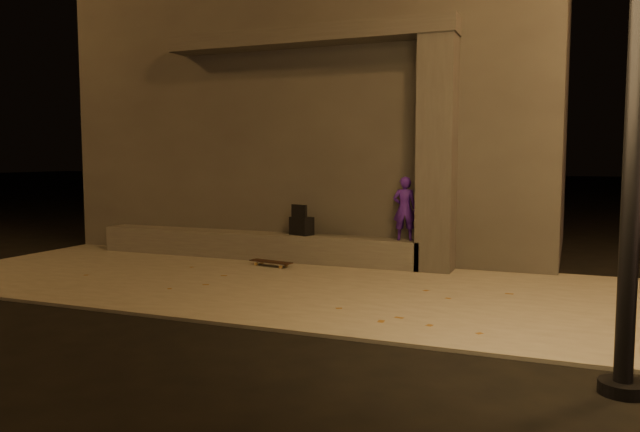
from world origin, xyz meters
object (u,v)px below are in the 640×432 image
at_px(skateboarder, 405,208).
at_px(skateboard, 271,262).
at_px(backpack, 302,224).
at_px(column, 437,155).

height_order(skateboarder, skateboard, skateboarder).
distance_m(backpack, skateboard, 0.90).
xyz_separation_m(column, skateboarder, (-0.50, 0.00, -0.85)).
height_order(backpack, skateboard, backpack).
distance_m(column, skateboarder, 0.98).
bearing_deg(skateboard, skateboarder, 29.47).
relative_size(column, backpack, 6.89).
bearing_deg(skateboard, backpack, 80.05).
bearing_deg(skateboarder, skateboard, 4.61).
distance_m(skateboarder, skateboard, 2.32).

